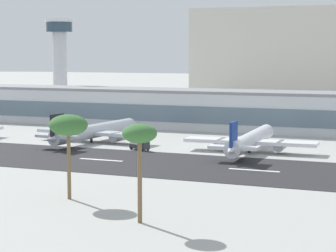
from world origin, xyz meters
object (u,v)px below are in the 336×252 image
distant_hotel_block (318,57)px  palm_tree_1 (68,126)px  terminal_building (224,110)px  airliner_black_tail_gate_1 (92,132)px  palm_tree_2 (140,137)px  service_box_truck_1 (140,144)px  control_tower (60,57)px  airliner_navy_tail_gate_2 (250,141)px

distant_hotel_block → palm_tree_1: bearing=-90.9°
terminal_building → distant_hotel_block: size_ratio=1.71×
airliner_black_tail_gate_1 → palm_tree_1: 80.72m
palm_tree_2 → distant_hotel_block: bearing=93.7°
terminal_building → service_box_truck_1: size_ratio=33.85×
distant_hotel_block → palm_tree_1: distant_hotel_block is taller
terminal_building → control_tower: 89.11m
control_tower → airliner_navy_tail_gate_2: size_ratio=0.85×
airliner_black_tail_gate_1 → airliner_navy_tail_gate_2: (49.80, -2.58, 0.03)m
control_tower → palm_tree_1: bearing=-58.0°
airliner_black_tail_gate_1 → palm_tree_2: (54.50, -82.96, 10.52)m
airliner_navy_tail_gate_2 → service_box_truck_1: airliner_navy_tail_gate_2 is taller
airliner_black_tail_gate_1 → airliner_navy_tail_gate_2: 49.87m
airliner_black_tail_gate_1 → service_box_truck_1: 22.66m
terminal_building → distant_hotel_block: bearing=83.4°
airliner_black_tail_gate_1 → distant_hotel_block: bearing=-9.5°
airliner_navy_tail_gate_2 → palm_tree_1: palm_tree_1 is taller
airliner_navy_tail_gate_2 → control_tower: bearing=50.9°
airliner_navy_tail_gate_2 → palm_tree_2: (4.71, -80.38, 10.48)m
airliner_navy_tail_gate_2 → palm_tree_1: size_ratio=3.10×
airliner_black_tail_gate_1 → palm_tree_2: bearing=-142.7°
airliner_black_tail_gate_1 → palm_tree_1: palm_tree_1 is taller
service_box_truck_1 → palm_tree_2: palm_tree_2 is taller
airliner_black_tail_gate_1 → service_box_truck_1: airliner_black_tail_gate_1 is taller
control_tower → service_box_truck_1: bearing=-47.7°
airliner_black_tail_gate_1 → terminal_building: bearing=-23.6°
service_box_truck_1 → palm_tree_1: (14.67, -62.23, 11.71)m
control_tower → distant_hotel_block: (96.07, 85.72, -0.34)m
airliner_black_tail_gate_1 → service_box_truck_1: (20.41, -9.74, -1.41)m
distant_hotel_block → service_box_truck_1: 173.62m
palm_tree_1 → palm_tree_2: 22.32m
palm_tree_1 → service_box_truck_1: bearing=103.3°
airliner_black_tail_gate_1 → palm_tree_2: size_ratio=3.05×
palm_tree_1 → control_tower: bearing=122.0°
terminal_building → airliner_black_tail_gate_1: (-25.83, -49.36, -3.71)m
palm_tree_2 → service_box_truck_1: bearing=115.0°
airliner_navy_tail_gate_2 → distant_hotel_block: bearing=0.9°
distant_hotel_block → airliner_navy_tail_gate_2: size_ratio=2.64×
distant_hotel_block → palm_tree_2: distant_hotel_block is taller
control_tower → palm_tree_2: control_tower is taller
distant_hotel_block → airliner_black_tail_gate_1: bearing=-103.5°
distant_hotel_block → palm_tree_2: 245.10m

